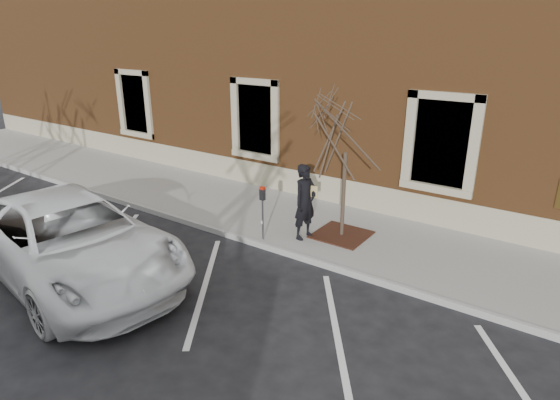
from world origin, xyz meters
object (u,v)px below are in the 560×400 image
Objects in this scene: parking_meter at (263,203)px; white_truck at (71,240)px; man at (305,202)px; sapling at (347,128)px.

parking_meter is 4.40m from white_truck.
man is 5.43m from white_truck.
sapling reaches higher than man.
sapling is 0.63× the size of white_truck.
white_truck is at bearing 154.63° from man.
sapling reaches higher than white_truck.
white_truck is (-3.23, -4.36, -0.23)m from man.
parking_meter is at bearing 142.14° from man.
sapling is at bearing 44.53° from parking_meter.
sapling is (1.52, 1.35, 1.82)m from parking_meter.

